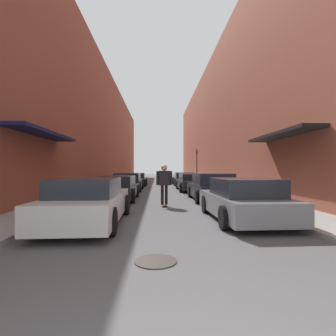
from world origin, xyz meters
name	(u,v)px	position (x,y,z in m)	size (l,w,h in m)	color
ground	(161,187)	(0.00, 21.20, 0.00)	(116.58, 116.58, 0.00)	#515154
curb_strip_left	(120,183)	(-4.22, 26.50, 0.06)	(1.80, 52.99, 0.12)	gray
curb_strip_right	(200,183)	(4.22, 26.50, 0.06)	(1.80, 52.99, 0.12)	gray
building_row_left	(92,129)	(-7.12, 26.49, 5.72)	(4.90, 52.99, 11.45)	brown
building_row_right	(227,123)	(7.12, 26.49, 6.41)	(4.90, 52.99, 12.82)	brown
parked_car_left_0	(89,202)	(-2.18, 6.25, 0.62)	(1.91, 4.58, 1.27)	silver
parked_car_left_1	(118,188)	(-2.22, 11.90, 0.58)	(1.85, 4.32, 1.19)	#232326
parked_car_left_2	(128,182)	(-2.35, 17.43, 0.62)	(2.01, 4.73, 1.25)	#232326
parked_car_left_3	(136,179)	(-2.22, 22.82, 0.57)	(1.94, 4.18, 1.16)	black
parked_car_right_0	(243,200)	(2.28, 6.60, 0.60)	(1.96, 4.16, 1.24)	gray
parked_car_right_1	(212,187)	(2.38, 11.57, 0.62)	(1.98, 4.29, 1.31)	black
parked_car_right_2	(192,182)	(2.17, 17.24, 0.59)	(2.03, 4.79, 1.19)	#232326
parked_car_right_3	(184,179)	(2.18, 23.41, 0.60)	(1.95, 4.53, 1.20)	navy
skateboarder	(164,181)	(0.00, 9.61, 1.05)	(0.65, 0.78, 1.70)	brown
manhole_cover	(156,261)	(-0.31, 3.21, 0.01)	(0.70, 0.70, 0.02)	#332D28
traffic_light	(197,162)	(4.03, 27.28, 2.30)	(0.16, 0.22, 3.53)	#2D2D2D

